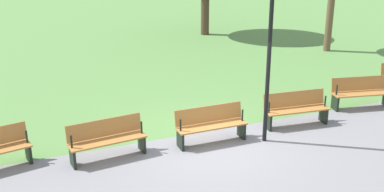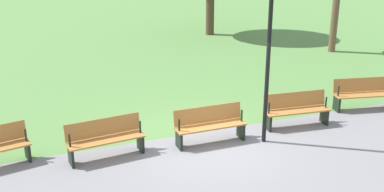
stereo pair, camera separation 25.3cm
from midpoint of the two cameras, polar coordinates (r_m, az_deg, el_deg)
ground_plane at (r=11.71m, az=1.74°, el=-5.63°), size 120.00×120.00×0.00m
path_paving at (r=9.98m, az=6.93°, el=-10.57°), size 39.76×5.71×0.01m
bench_3 at (r=14.59m, az=19.15°, el=0.47°), size 1.81×0.82×0.89m
bench_4 at (r=12.83m, az=11.77°, el=-1.43°), size 1.79×0.65×0.89m
bench_5 at (r=11.57m, az=1.62°, el=-3.38°), size 1.75×0.47×0.89m
bench_6 at (r=10.99m, az=-10.84°, el=-5.04°), size 1.79×0.65×0.89m
lamp_post at (r=11.00m, az=8.81°, el=9.23°), size 0.32×0.32×4.45m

